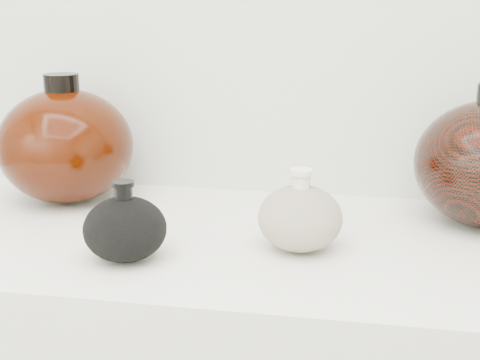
# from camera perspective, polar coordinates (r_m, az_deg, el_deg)

# --- Properties ---
(black_gourd_vase) EXTENTS (0.15, 0.15, 0.11)m
(black_gourd_vase) POSITION_cam_1_polar(r_m,az_deg,el_deg) (0.94, -9.78, -4.08)
(black_gourd_vase) COLOR black
(black_gourd_vase) RESTS_ON display_counter
(cream_gourd_vase) EXTENTS (0.14, 0.14, 0.12)m
(cream_gourd_vase) POSITION_cam_1_polar(r_m,az_deg,el_deg) (0.96, 5.15, -3.20)
(cream_gourd_vase) COLOR beige
(cream_gourd_vase) RESTS_ON display_counter
(left_round_pot) EXTENTS (0.31, 0.31, 0.23)m
(left_round_pot) POSITION_cam_1_polar(r_m,az_deg,el_deg) (1.22, -14.64, 2.88)
(left_round_pot) COLOR black
(left_round_pot) RESTS_ON display_counter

